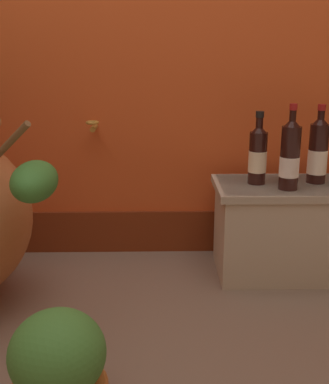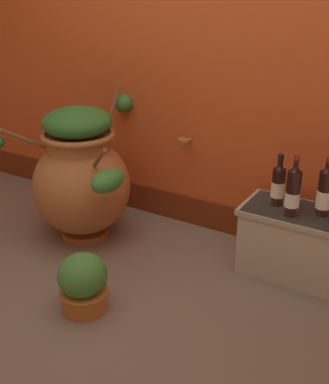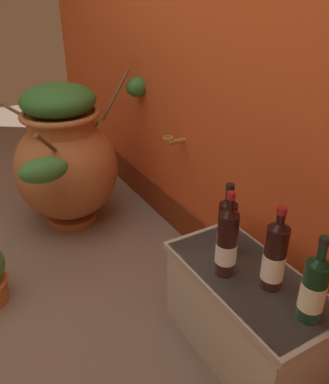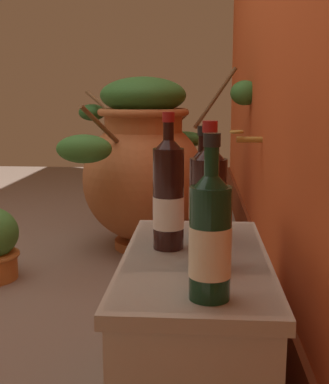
% 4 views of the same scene
% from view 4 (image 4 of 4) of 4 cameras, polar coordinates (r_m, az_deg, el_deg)
% --- Properties ---
extents(terracotta_urn, '(0.93, 0.97, 0.90)m').
position_cam_4_polar(terracotta_urn, '(2.53, -2.35, 3.05)').
color(terracotta_urn, '#B26638').
rests_on(terracotta_urn, ground_plane).
extents(stone_ledge, '(0.68, 0.34, 0.39)m').
position_cam_4_polar(stone_ledge, '(1.28, 3.43, -15.05)').
color(stone_ledge, beige).
rests_on(stone_ledge, ground_plane).
extents(wine_bottle_left, '(0.08, 0.08, 0.32)m').
position_cam_4_polar(wine_bottle_left, '(1.10, 5.00, -1.91)').
color(wine_bottle_left, black).
rests_on(wine_bottle_left, stone_ledge).
extents(wine_bottle_middle, '(0.07, 0.07, 0.30)m').
position_cam_4_polar(wine_bottle_middle, '(1.34, 4.36, 0.07)').
color(wine_bottle_middle, black).
rests_on(wine_bottle_middle, stone_ledge).
extents(wine_bottle_right, '(0.08, 0.08, 0.31)m').
position_cam_4_polar(wine_bottle_right, '(0.93, 5.18, -4.82)').
color(wine_bottle_right, black).
rests_on(wine_bottle_right, stone_ledge).
extents(wine_bottle_back, '(0.08, 0.08, 0.34)m').
position_cam_4_polar(wine_bottle_back, '(1.23, 0.45, -0.16)').
color(wine_bottle_back, black).
rests_on(wine_bottle_back, stone_ledge).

